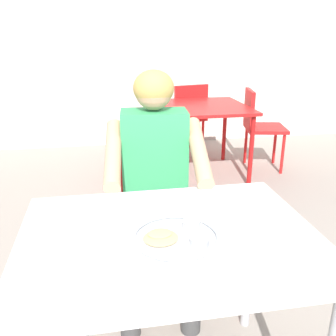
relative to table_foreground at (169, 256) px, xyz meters
name	(u,v)px	position (x,y,z in m)	size (l,w,h in m)	color
back_wall	(106,7)	(-0.08, 3.80, 1.03)	(12.00, 0.12, 3.40)	silver
table_foreground	(169,256)	(0.00, 0.00, 0.00)	(1.03, 0.77, 0.76)	white
thali_tray	(177,236)	(0.02, -0.04, 0.10)	(0.29, 0.29, 0.03)	#B7BABF
chair_foreground	(153,196)	(0.06, 0.88, -0.17)	(0.43, 0.42, 0.87)	red
diner_foreground	(156,172)	(0.05, 0.66, 0.07)	(0.52, 0.58, 1.24)	#3F3F3F
table_background_red	(199,113)	(0.76, 2.48, -0.03)	(0.94, 0.92, 0.72)	red
chair_red_left	(142,129)	(0.18, 2.46, -0.15)	(0.45, 0.41, 0.90)	red
chair_red_right	(258,123)	(1.43, 2.54, -0.17)	(0.48, 0.49, 0.85)	red
chair_red_far	(187,114)	(0.79, 3.16, -0.17)	(0.52, 0.50, 0.85)	red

